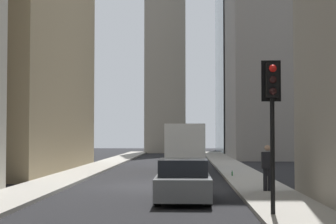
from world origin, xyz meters
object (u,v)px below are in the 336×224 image
at_px(hatchback_grey, 183,181).
at_px(traffic_light_foreground, 272,100).
at_px(delivery_truck, 185,147).
at_px(pedestrian, 268,166).
at_px(discarded_bottle, 232,174).

distance_m(hatchback_grey, traffic_light_foreground, 5.16).
height_order(delivery_truck, hatchback_grey, delivery_truck).
height_order(delivery_truck, traffic_light_foreground, traffic_light_foreground).
height_order(delivery_truck, pedestrian, delivery_truck).
bearing_deg(hatchback_grey, delivery_truck, -0.00).
height_order(hatchback_grey, pedestrian, pedestrian).
xyz_separation_m(traffic_light_foreground, pedestrian, (6.03, -0.74, -2.06)).
relative_size(delivery_truck, pedestrian, 3.79).
bearing_deg(hatchback_grey, pedestrian, -55.11).
bearing_deg(discarded_bottle, hatchback_grey, 165.96).
bearing_deg(pedestrian, traffic_light_foreground, 173.04).
distance_m(delivery_truck, discarded_bottle, 5.92).
height_order(hatchback_grey, traffic_light_foreground, traffic_light_foreground).
relative_size(hatchback_grey, traffic_light_foreground, 1.06).
distance_m(traffic_light_foreground, discarded_bottle, 13.81).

